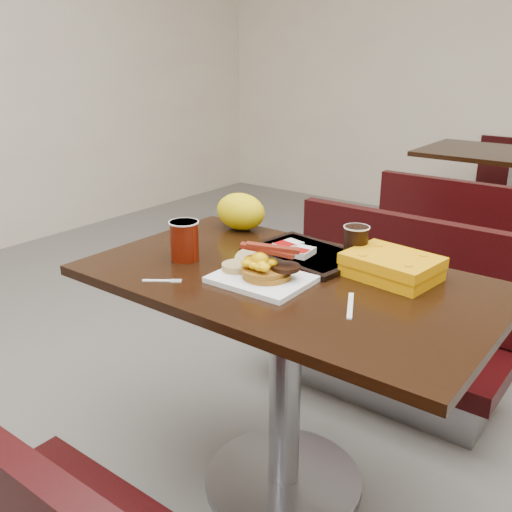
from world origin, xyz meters
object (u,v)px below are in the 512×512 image
Objects in this scene: bench_near_n at (383,314)px; pancake_stack at (267,272)px; paper_bag at (241,211)px; clamshell at (392,266)px; table_far at (511,211)px; platter at (262,279)px; hashbrown_sleeve_right at (302,252)px; tray at (306,254)px; fork at (156,281)px; coffee_cup_near at (184,241)px; hashbrown_sleeve_left at (288,246)px; coffee_cup_far at (356,243)px; table_near at (285,387)px; bench_far_s at (477,240)px; knife at (350,305)px.

bench_near_n is 7.32× the size of pancake_stack.
paper_bag is at bearing 136.95° from pancake_stack.
clamshell is (0.24, -0.53, 0.42)m from bench_near_n.
table_far is 4.52× the size of platter.
paper_bag is (-0.36, 0.14, 0.04)m from hashbrown_sleeve_right.
table_far is at bearing 97.67° from tray.
table_far is 2.89m from fork.
coffee_cup_near reaches higher than hashbrown_sleeve_left.
fork is 0.45m from hashbrown_sleeve_left.
paper_bag is (-0.36, 0.36, 0.06)m from platter.
hashbrown_sleeve_left is 0.83× the size of coffee_cup_far.
bench_near_n is 3.98× the size of clamshell.
hashbrown_sleeve_right is at bearing -152.68° from coffee_cup_far.
tray is 0.17m from coffee_cup_far.
tray is at bearing -91.09° from table_far.
coffee_cup_near is 0.53m from coffee_cup_far.
table_far is at bearing 82.87° from coffee_cup_near.
pancake_stack is at bearing -59.17° from hashbrown_sleeve_left.
table_far is 2.47m from clamshell.
clamshell reaches higher than table_near.
coffee_cup_near reaches higher than platter.
table_far is at bearing 90.00° from bench_far_s.
coffee_cup_near is at bearing -130.09° from tray.
coffee_cup_far reaches higher than clamshell.
platter is at bearing -78.41° from tray.
bench_far_s is 2.06m from coffee_cup_near.
coffee_cup_far reaches higher than pancake_stack.
hashbrown_sleeve_right is (0.01, -0.04, 0.02)m from tray.
paper_bag reaches higher than hashbrown_sleeve_right.
table_near is 7.63× the size of knife.
hashbrown_sleeve_right is (-0.02, 0.21, -0.00)m from pancake_stack.
knife is at bearing -82.90° from bench_far_s.
hashbrown_sleeve_left reaches higher than fork.
hashbrown_sleeve_left reaches higher than platter.
fork is at bearing -101.72° from hashbrown_sleeve_left.
hashbrown_sleeve_right is at bearing -5.31° from hashbrown_sleeve_left.
fork is at bearing -144.28° from pancake_stack.
paper_bag is (-0.40, -2.32, 0.44)m from table_far.
platter reaches higher than table_far.
clamshell reaches higher than pancake_stack.
clamshell reaches higher than tray.
bench_near_n is 0.69m from hashbrown_sleeve_left.
knife is (0.25, -1.97, 0.39)m from bench_far_s.
platter is at bearing -155.06° from pancake_stack.
coffee_cup_near is 0.78× the size of knife.
pancake_stack is 1.61× the size of hashbrown_sleeve_left.
table_near is 1.90m from bench_far_s.
paper_bag is at bearing 144.89° from table_near.
table_near is 0.42m from tray.
coffee_cup_near reaches higher than table_near.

